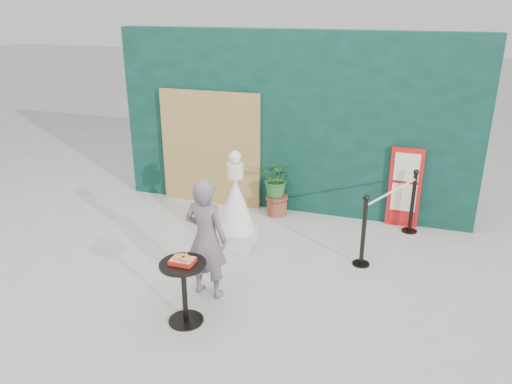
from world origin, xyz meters
name	(u,v)px	position (x,y,z in m)	size (l,w,h in m)	color
ground	(225,303)	(0.00, 0.00, 0.00)	(60.00, 60.00, 0.00)	#ADAAA5
back_wall	(292,124)	(0.00, 3.15, 1.50)	(6.00, 0.30, 3.00)	black
bamboo_fence	(210,149)	(-1.40, 2.94, 1.00)	(1.80, 0.08, 2.00)	tan
woman	(206,239)	(-0.29, 0.15, 0.76)	(0.55, 0.36, 1.51)	slate
menu_board	(405,188)	(1.90, 2.95, 0.65)	(0.50, 0.07, 1.30)	red
statue	(236,209)	(-0.39, 1.46, 0.60)	(0.57, 0.57, 1.47)	silver
cafe_table	(184,283)	(-0.30, -0.47, 0.50)	(0.52, 0.52, 0.75)	black
food_basket	(183,260)	(-0.30, -0.47, 0.79)	(0.26, 0.19, 0.11)	red
planter	(277,184)	(-0.14, 2.77, 0.55)	(0.56, 0.49, 0.95)	brown
stanchion_barrier	(390,216)	(1.74, 2.11, 0.49)	(0.84, 1.54, 1.03)	black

